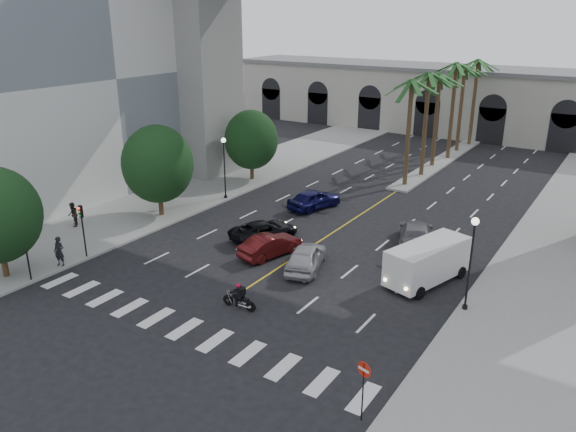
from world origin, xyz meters
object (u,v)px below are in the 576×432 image
object	(u,v)px
car_c	(264,231)
car_d	(416,234)
car_a	(306,257)
car_b	(270,245)
traffic_signal_near	(25,243)
motorcycle_rider	(240,297)
pedestrian_a	(59,251)
cargo_van	(427,261)
lamp_post_right	(471,256)
do_not_enter_sign	(364,379)
traffic_signal_far	(82,222)
car_e	(314,199)
lamp_post_left_far	(224,163)
pedestrian_b	(73,215)

from	to	relation	value
car_c	car_d	size ratio (longest dim) A/B	0.87
car_a	car_b	bearing A→B (deg)	-25.83
traffic_signal_near	motorcycle_rider	size ratio (longest dim) A/B	1.75
car_c	pedestrian_a	world-z (taller)	pedestrian_a
car_a	car_c	world-z (taller)	car_a
traffic_signal_near	cargo_van	size ratio (longest dim) A/B	0.60
car_b	cargo_van	size ratio (longest dim) A/B	0.73
lamp_post_right	pedestrian_a	world-z (taller)	lamp_post_right
car_d	do_not_enter_sign	distance (m)	18.63
lamp_post_right	do_not_enter_sign	bearing A→B (deg)	-94.78
traffic_signal_far	car_a	bearing A→B (deg)	26.61
lamp_post_right	pedestrian_a	size ratio (longest dim) A/B	2.81
traffic_signal_near	traffic_signal_far	bearing A→B (deg)	90.00
car_e	do_not_enter_sign	world-z (taller)	do_not_enter_sign
car_c	cargo_van	xyz separation A→B (m)	(11.89, -0.21, 0.67)
car_c	pedestrian_a	distance (m)	13.38
car_c	car_e	distance (m)	7.69
cargo_van	car_c	bearing A→B (deg)	-164.15
lamp_post_left_far	lamp_post_right	xyz separation A→B (m)	(22.80, -8.00, 0.00)
traffic_signal_near	pedestrian_b	bearing A→B (deg)	126.67
car_e	do_not_enter_sign	xyz separation A→B (m)	(14.35, -20.84, 1.13)
lamp_post_right	car_d	distance (m)	9.42
car_d	do_not_enter_sign	size ratio (longest dim) A/B	2.11
traffic_signal_near	cargo_van	world-z (taller)	traffic_signal_near
pedestrian_b	do_not_enter_sign	size ratio (longest dim) A/B	0.69
car_c	cargo_van	size ratio (longest dim) A/B	0.81
lamp_post_left_far	pedestrian_a	size ratio (longest dim) A/B	2.81
lamp_post_right	car_e	world-z (taller)	lamp_post_right
lamp_post_left_far	traffic_signal_near	bearing A→B (deg)	-89.69
car_a	car_d	bearing A→B (deg)	-138.24
car_a	pedestrian_b	world-z (taller)	pedestrian_b
car_b	car_d	size ratio (longest dim) A/B	0.79
do_not_enter_sign	car_c	bearing A→B (deg)	152.05
lamp_post_left_far	car_c	distance (m)	10.05
pedestrian_b	do_not_enter_sign	bearing A→B (deg)	26.58
car_b	car_d	xyz separation A→B (m)	(7.38, 6.89, 0.08)
car_c	cargo_van	bearing A→B (deg)	-156.63
lamp_post_left_far	traffic_signal_far	size ratio (longest dim) A/B	1.47
do_not_enter_sign	lamp_post_left_far	bearing A→B (deg)	154.80
car_c	car_d	world-z (taller)	car_d
traffic_signal_near	lamp_post_right	bearing A→B (deg)	24.82
car_b	car_c	world-z (taller)	car_b
motorcycle_rider	lamp_post_right	bearing A→B (deg)	28.85
car_e	car_c	bearing A→B (deg)	108.94
lamp_post_right	motorcycle_rider	size ratio (longest dim) A/B	2.57
lamp_post_left_far	traffic_signal_near	world-z (taller)	lamp_post_left_far
motorcycle_rider	do_not_enter_sign	distance (m)	10.46
lamp_post_left_far	lamp_post_right	world-z (taller)	same
lamp_post_left_far	do_not_enter_sign	xyz separation A→B (m)	(21.90, -18.76, -1.28)
car_a	cargo_van	xyz separation A→B (m)	(6.94, 2.27, 0.55)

